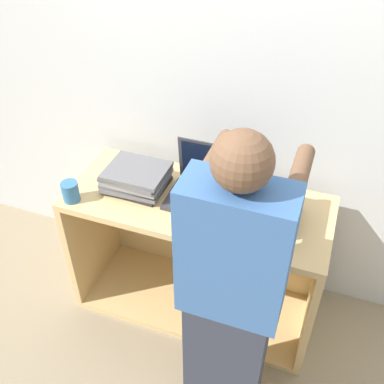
{
  "coord_description": "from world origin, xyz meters",
  "views": [
    {
      "loc": [
        0.55,
        -1.34,
        2.23
      ],
      "look_at": [
        0.0,
        0.19,
        0.91
      ],
      "focal_mm": 42.0,
      "sensor_mm": 36.0,
      "label": 1
    }
  ],
  "objects_px": {
    "person": "(231,299)",
    "mug": "(70,192)",
    "laptop_open": "(201,187)",
    "laptop_stack_left": "(136,178)",
    "laptop_stack_right": "(265,204)"
  },
  "relations": [
    {
      "from": "laptop_open",
      "to": "laptop_stack_right",
      "type": "height_order",
      "value": "laptop_open"
    },
    {
      "from": "laptop_stack_right",
      "to": "person",
      "type": "relative_size",
      "value": 0.21
    },
    {
      "from": "laptop_open",
      "to": "mug",
      "type": "distance_m",
      "value": 0.64
    },
    {
      "from": "person",
      "to": "mug",
      "type": "distance_m",
      "value": 0.96
    },
    {
      "from": "laptop_open",
      "to": "laptop_stack_left",
      "type": "relative_size",
      "value": 0.93
    },
    {
      "from": "laptop_stack_left",
      "to": "mug",
      "type": "xyz_separation_m",
      "value": [
        -0.26,
        -0.2,
        -0.01
      ]
    },
    {
      "from": "mug",
      "to": "laptop_stack_right",
      "type": "bearing_deg",
      "value": 12.48
    },
    {
      "from": "laptop_open",
      "to": "person",
      "type": "bearing_deg",
      "value": -60.06
    },
    {
      "from": "laptop_stack_left",
      "to": "laptop_stack_right",
      "type": "xyz_separation_m",
      "value": [
        0.66,
        0.0,
        0.01
      ]
    },
    {
      "from": "laptop_stack_left",
      "to": "person",
      "type": "bearing_deg",
      "value": -37.8
    },
    {
      "from": "laptop_stack_right",
      "to": "laptop_open",
      "type": "bearing_deg",
      "value": 172.24
    },
    {
      "from": "laptop_stack_right",
      "to": "mug",
      "type": "distance_m",
      "value": 0.95
    },
    {
      "from": "person",
      "to": "mug",
      "type": "height_order",
      "value": "person"
    },
    {
      "from": "laptop_open",
      "to": "laptop_stack_left",
      "type": "distance_m",
      "value": 0.33
    },
    {
      "from": "laptop_open",
      "to": "person",
      "type": "distance_m",
      "value": 0.64
    }
  ]
}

